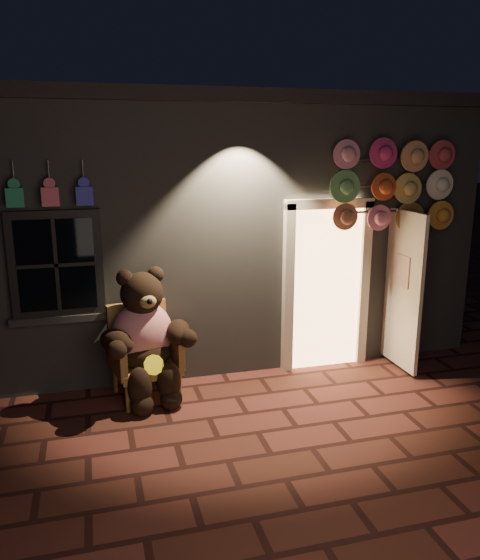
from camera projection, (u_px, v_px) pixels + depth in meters
name	position (u px, v px, depth m)	size (l,w,h in m)	color
ground	(258.00, 432.00, 5.54)	(60.00, 60.00, 0.00)	#5C2823
shop_building	(187.00, 214.00, 8.85)	(7.30, 5.95, 3.51)	slate
wicker_armchair	(143.00, 351.00, 6.28)	(0.83, 0.78, 1.06)	olive
teddy_bear	(145.00, 337.00, 6.10)	(1.10, 0.94, 1.54)	red
hat_rack	(396.00, 188.00, 6.71)	(1.64, 0.22, 2.90)	#59595E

